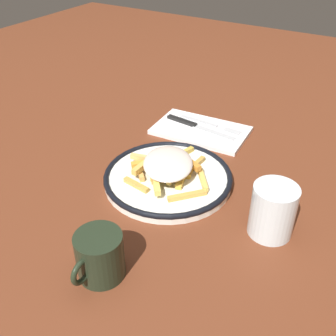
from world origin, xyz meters
TOP-DOWN VIEW (x-y plane):
  - ground_plane at (0.00, 0.00)m, footprint 2.60×2.60m
  - plate at (0.00, 0.00)m, footprint 0.28×0.28m
  - fries_heap at (-0.00, -0.00)m, footprint 0.20×0.20m
  - napkin at (-0.23, -0.04)m, footprint 0.16×0.25m
  - fork at (-0.26, -0.03)m, footprint 0.03×0.18m
  - knife at (-0.24, -0.06)m, footprint 0.04×0.21m
  - water_glass at (0.04, 0.24)m, footprint 0.08×0.08m
  - coffee_mug at (0.27, 0.04)m, footprint 0.10×0.08m

SIDE VIEW (x-z plane):
  - ground_plane at x=0.00m, z-range 0.00..0.00m
  - napkin at x=-0.23m, z-range 0.00..0.01m
  - plate at x=0.00m, z-range 0.00..0.02m
  - fork at x=-0.26m, z-range 0.01..0.02m
  - knife at x=-0.24m, z-range 0.01..0.02m
  - coffee_mug at x=0.27m, z-range 0.00..0.08m
  - fries_heap at x=0.00m, z-range 0.02..0.06m
  - water_glass at x=0.04m, z-range 0.00..0.10m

